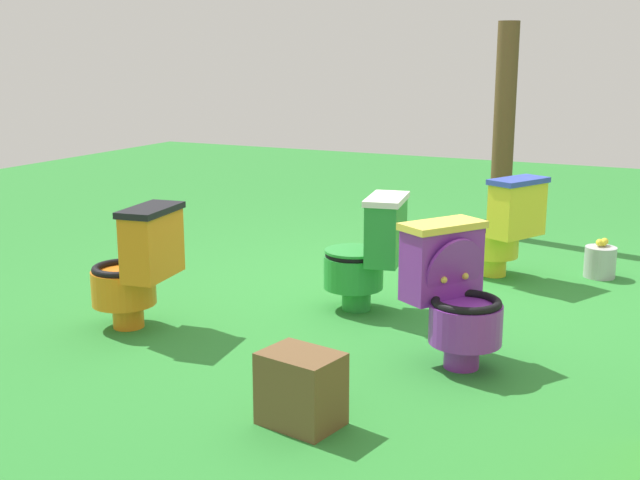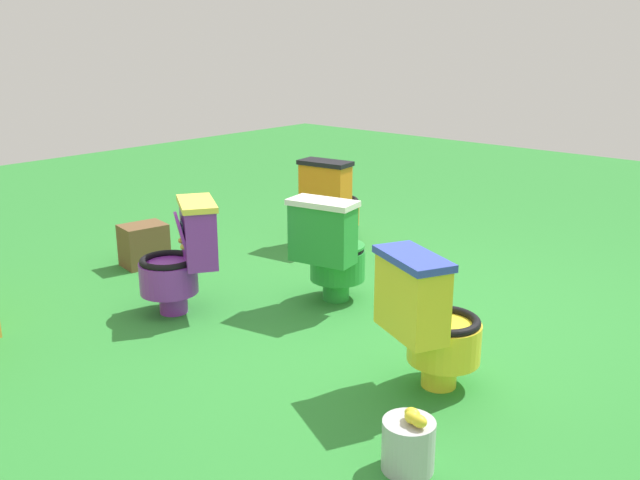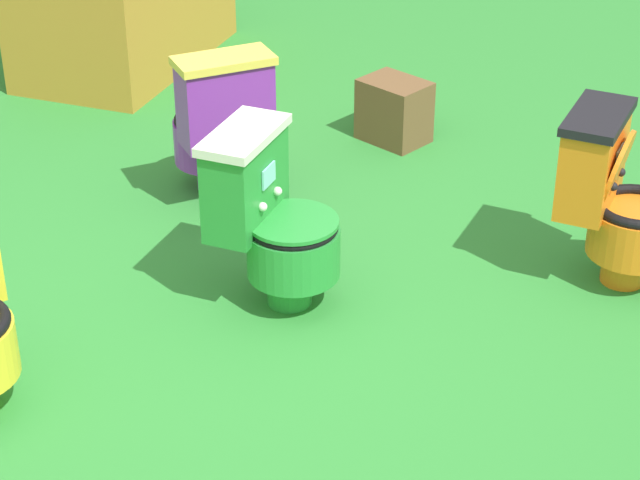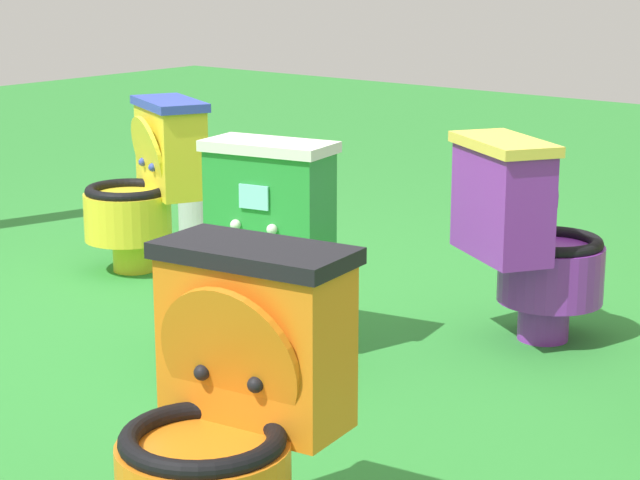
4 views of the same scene
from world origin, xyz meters
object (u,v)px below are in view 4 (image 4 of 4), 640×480
at_px(lemon_bucket, 201,208).
at_px(toilet_purple, 528,238).
at_px(toilet_orange, 229,414).
at_px(toilet_yellow, 148,184).
at_px(toilet_green, 253,252).

bearing_deg(lemon_bucket, toilet_purple, -12.52).
xyz_separation_m(toilet_purple, toilet_orange, (0.28, -1.79, 0.00)).
xyz_separation_m(toilet_purple, toilet_yellow, (-1.74, -0.17, 0.00)).
xyz_separation_m(toilet_yellow, toilet_orange, (2.02, -1.62, 0.00)).
height_order(toilet_yellow, toilet_green, same).
bearing_deg(toilet_orange, toilet_purple, -89.13).
relative_size(toilet_orange, lemon_bucket, 2.63).
xyz_separation_m(toilet_green, lemon_bucket, (-1.44, 1.19, -0.25)).
bearing_deg(toilet_yellow, toilet_orange, 166.39).
bearing_deg(toilet_yellow, toilet_green, 178.52).
xyz_separation_m(toilet_orange, toilet_green, (-0.90, 1.06, -0.00)).
relative_size(toilet_yellow, toilet_green, 1.00).
height_order(toilet_purple, toilet_yellow, same).
distance_m(toilet_purple, toilet_orange, 1.82).
bearing_deg(toilet_purple, lemon_bucket, -160.11).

